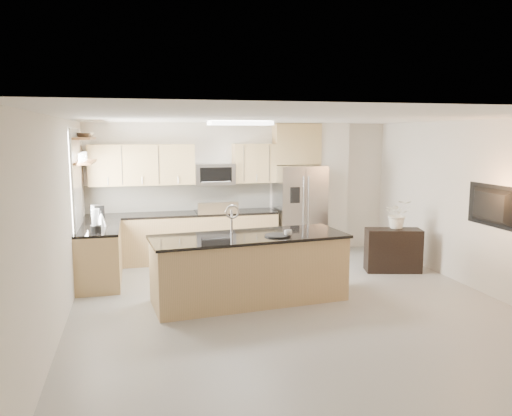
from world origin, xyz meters
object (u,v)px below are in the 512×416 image
object	(u,v)px
credenza	(393,250)
bowl	(84,134)
platter	(277,235)
blender	(96,222)
coffee_maker	(98,215)
kettle	(101,219)
island	(249,268)
microwave	(214,174)
refrigerator	(299,211)
range	(216,235)
cup	(288,233)
television	(488,206)
flower_vase	(398,207)

from	to	relation	value
credenza	bowl	world-z (taller)	bowl
platter	blender	bearing A→B (deg)	156.41
coffee_maker	platter	bearing A→B (deg)	-36.27
bowl	platter	bearing A→B (deg)	-35.82
kettle	island	bearing A→B (deg)	-35.37
kettle	bowl	world-z (taller)	bowl
microwave	island	world-z (taller)	microwave
microwave	bowl	distance (m)	2.52
microwave	kettle	world-z (taller)	microwave
microwave	island	xyz separation A→B (m)	(0.07, -2.64, -1.15)
refrigerator	platter	distance (m)	2.89
coffee_maker	credenza	bearing A→B (deg)	-9.14
microwave	kettle	xyz separation A→B (m)	(-2.02, -1.15, -0.60)
range	bowl	distance (m)	3.04
refrigerator	credenza	world-z (taller)	refrigerator
range	refrigerator	distance (m)	1.71
platter	refrigerator	bearing A→B (deg)	65.23
cup	blender	size ratio (longest dim) A/B	0.32
refrigerator	island	world-z (taller)	refrigerator
television	platter	bearing A→B (deg)	81.63
range	cup	bearing A→B (deg)	-77.59
microwave	coffee_maker	world-z (taller)	microwave
credenza	coffee_maker	size ratio (longest dim) A/B	3.03
island	cup	distance (m)	0.76
island	blender	world-z (taller)	island
range	television	xyz separation A→B (m)	(3.51, -3.12, 0.88)
island	television	world-z (taller)	television
coffee_maker	television	xyz separation A→B (m)	(5.61, -2.32, 0.28)
microwave	blender	xyz separation A→B (m)	(-2.07, -1.69, -0.55)
cup	credenza	bearing A→B (deg)	25.88
refrigerator	range	bearing A→B (deg)	178.40
coffee_maker	bowl	distance (m)	1.33
television	blender	bearing A→B (deg)	74.46
microwave	blender	distance (m)	2.73
microwave	flower_vase	xyz separation A→B (m)	(2.97, -1.66, -0.50)
kettle	range	bearing A→B (deg)	26.92
bowl	island	bearing A→B (deg)	-37.70
credenza	blender	world-z (taller)	blender
kettle	platter	bearing A→B (deg)	-33.57
range	coffee_maker	bearing A→B (deg)	-159.02
cup	bowl	distance (m)	3.73
blender	kettle	xyz separation A→B (m)	(0.05, 0.54, -0.05)
flower_vase	television	distance (m)	1.69
refrigerator	flower_vase	distance (m)	2.00
range	microwave	xyz separation A→B (m)	(0.00, 0.12, 1.16)
platter	coffee_maker	world-z (taller)	coffee_maker
island	credenza	world-z (taller)	island
bowl	flower_vase	bearing A→B (deg)	-8.86
range	cup	world-z (taller)	range
refrigerator	platter	size ratio (longest dim) A/B	4.82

